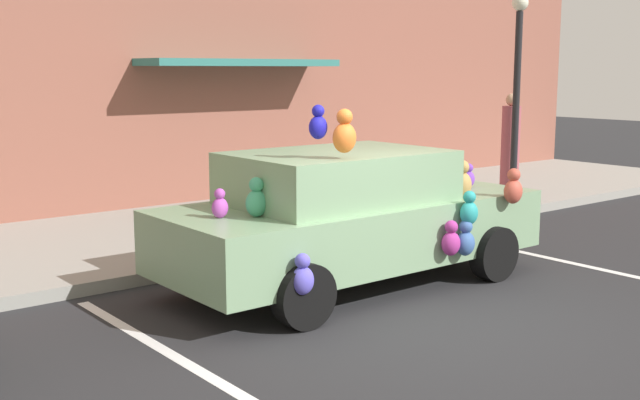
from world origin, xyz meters
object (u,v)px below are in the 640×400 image
(plush_covered_car, at_px, (351,216))
(street_lamp_post, at_px, (517,75))
(teddy_bear_on_sidewalk, at_px, (326,204))
(pedestrian_near_shopfront, at_px, (510,149))

(plush_covered_car, height_order, street_lamp_post, street_lamp_post)
(teddy_bear_on_sidewalk, xyz_separation_m, pedestrian_near_shopfront, (4.05, -0.21, 0.58))
(pedestrian_near_shopfront, bearing_deg, teddy_bear_on_sidewalk, 177.09)
(pedestrian_near_shopfront, bearing_deg, plush_covered_car, -158.66)
(plush_covered_car, bearing_deg, teddy_bear_on_sidewalk, 56.39)
(teddy_bear_on_sidewalk, relative_size, street_lamp_post, 0.18)
(pedestrian_near_shopfront, bearing_deg, street_lamp_post, -131.97)
(plush_covered_car, relative_size, pedestrian_near_shopfront, 2.41)
(street_lamp_post, bearing_deg, plush_covered_car, -160.37)
(street_lamp_post, distance_m, pedestrian_near_shopfront, 1.37)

